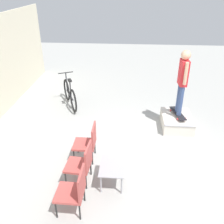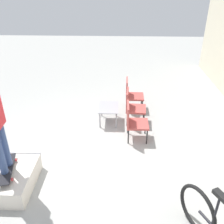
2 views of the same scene
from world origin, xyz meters
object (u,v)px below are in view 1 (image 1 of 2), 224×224
skateboard_on_ramp (178,113)px  bicycle (70,94)px  skate_ramp_box (177,121)px  person_skater (183,77)px  patio_chair_center (82,162)px  coffee_table (112,168)px  patio_chair_left (75,189)px  patio_chair_right (88,141)px

skateboard_on_ramp → bicycle: bearing=57.7°
skate_ramp_box → person_skater: size_ratio=0.62×
patio_chair_center → coffee_table: bearing=94.8°
skateboard_on_ramp → person_skater: (0.00, -0.00, 1.11)m
patio_chair_left → patio_chair_right: size_ratio=1.00×
skate_ramp_box → bicycle: bicycle is taller
bicycle → coffee_table: bearing=179.4°
patio_chair_center → bicycle: (3.65, 1.11, -0.10)m
skateboard_on_ramp → coffee_table: 3.03m
person_skater → coffee_table: 3.25m
skate_ramp_box → patio_chair_right: bearing=125.4°
patio_chair_left → patio_chair_center: same height
coffee_table → bicycle: (3.64, 1.75, 0.02)m
skate_ramp_box → skateboard_on_ramp: bearing=-18.8°
patio_chair_left → coffee_table: bearing=141.4°
skateboard_on_ramp → person_skater: 1.11m
patio_chair_center → patio_chair_right: bearing=-175.8°
bicycle → patio_chair_right: bearing=174.9°
person_skater → patio_chair_right: (-1.70, 2.38, -1.05)m
coffee_table → patio_chair_right: (0.77, 0.64, 0.12)m
patio_chair_center → bicycle: 3.82m
patio_chair_center → skateboard_on_ramp: bearing=140.4°
coffee_table → patio_chair_left: size_ratio=0.76×
coffee_table → patio_chair_left: 1.01m
person_skater → bicycle: bearing=68.6°
skate_ramp_box → patio_chair_right: 2.93m
patio_chair_left → bicycle: size_ratio=0.58×
skateboard_on_ramp → bicycle: (1.17, 3.49, -0.04)m
patio_chair_left → bicycle: (4.42, 1.11, -0.10)m
skateboard_on_ramp → patio_chair_center: bearing=122.5°
person_skater → patio_chair_left: size_ratio=1.97×
patio_chair_center → bicycle: size_ratio=0.58×
skateboard_on_ramp → patio_chair_left: size_ratio=0.94×
skateboard_on_ramp → patio_chair_right: 2.93m
skate_ramp_box → person_skater: 1.38m
coffee_table → patio_chair_right: bearing=39.5°
coffee_table → patio_chair_center: 0.65m
patio_chair_left → patio_chair_center: bearing=-179.2°
skateboard_on_ramp → coffee_table: (-2.48, 1.74, -0.06)m
skate_ramp_box → patio_chair_center: bearing=136.1°
patio_chair_right → bicycle: bicycle is taller
skate_ramp_box → coffee_table: 3.02m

